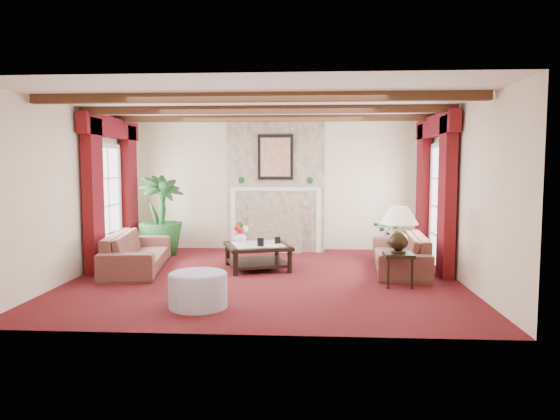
# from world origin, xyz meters

# --- Properties ---
(floor) EXTENTS (6.00, 6.00, 0.00)m
(floor) POSITION_xyz_m (0.00, 0.00, 0.00)
(floor) COLOR #3D0A0F
(floor) RESTS_ON ground
(ceiling) EXTENTS (6.00, 6.00, 0.00)m
(ceiling) POSITION_xyz_m (0.00, 0.00, 2.70)
(ceiling) COLOR white
(ceiling) RESTS_ON floor
(back_wall) EXTENTS (6.00, 0.02, 2.70)m
(back_wall) POSITION_xyz_m (0.00, 2.75, 1.35)
(back_wall) COLOR beige
(back_wall) RESTS_ON ground
(left_wall) EXTENTS (0.02, 5.50, 2.70)m
(left_wall) POSITION_xyz_m (-3.00, 0.00, 1.35)
(left_wall) COLOR beige
(left_wall) RESTS_ON ground
(right_wall) EXTENTS (0.02, 5.50, 2.70)m
(right_wall) POSITION_xyz_m (3.00, 0.00, 1.35)
(right_wall) COLOR beige
(right_wall) RESTS_ON ground
(ceiling_beams) EXTENTS (6.00, 3.00, 0.12)m
(ceiling_beams) POSITION_xyz_m (0.00, 0.00, 2.64)
(ceiling_beams) COLOR #3D2113
(ceiling_beams) RESTS_ON ceiling
(fireplace) EXTENTS (2.00, 0.52, 2.70)m
(fireplace) POSITION_xyz_m (0.00, 2.55, 2.70)
(fireplace) COLOR tan
(fireplace) RESTS_ON ground
(french_door_left) EXTENTS (0.10, 1.10, 2.16)m
(french_door_left) POSITION_xyz_m (-2.97, 1.00, 2.13)
(french_door_left) COLOR white
(french_door_left) RESTS_ON ground
(french_door_right) EXTENTS (0.10, 1.10, 2.16)m
(french_door_right) POSITION_xyz_m (2.97, 1.00, 2.13)
(french_door_right) COLOR white
(french_door_right) RESTS_ON ground
(curtains_left) EXTENTS (0.20, 2.40, 2.55)m
(curtains_left) POSITION_xyz_m (-2.86, 1.00, 2.55)
(curtains_left) COLOR #510A15
(curtains_left) RESTS_ON ground
(curtains_right) EXTENTS (0.20, 2.40, 2.55)m
(curtains_right) POSITION_xyz_m (2.86, 1.00, 2.55)
(curtains_right) COLOR #510A15
(curtains_right) RESTS_ON ground
(sofa_left) EXTENTS (2.37, 1.30, 0.85)m
(sofa_left) POSITION_xyz_m (-2.24, 0.43, 0.43)
(sofa_left) COLOR #3D101D
(sofa_left) RESTS_ON ground
(sofa_right) EXTENTS (2.21, 0.98, 0.82)m
(sofa_right) POSITION_xyz_m (2.23, 0.65, 0.41)
(sofa_right) COLOR #3D101D
(sofa_right) RESTS_ON ground
(potted_palm) EXTENTS (2.48, 2.48, 0.89)m
(potted_palm) POSITION_xyz_m (-2.27, 1.91, 0.45)
(potted_palm) COLOR black
(potted_palm) RESTS_ON ground
(small_plant) EXTENTS (1.67, 1.67, 0.70)m
(small_plant) POSITION_xyz_m (2.34, 1.66, 0.35)
(small_plant) COLOR black
(small_plant) RESTS_ON ground
(coffee_table) EXTENTS (1.31, 1.31, 0.43)m
(coffee_table) POSITION_xyz_m (-0.20, 0.62, 0.21)
(coffee_table) COLOR black
(coffee_table) RESTS_ON ground
(side_table) EXTENTS (0.51, 0.51, 0.50)m
(side_table) POSITION_xyz_m (2.00, -0.49, 0.25)
(side_table) COLOR black
(side_table) RESTS_ON ground
(ottoman) EXTENTS (0.73, 0.73, 0.43)m
(ottoman) POSITION_xyz_m (-0.69, -1.75, 0.21)
(ottoman) COLOR #9B92A5
(ottoman) RESTS_ON ground
(table_lamp) EXTENTS (0.56, 0.56, 0.71)m
(table_lamp) POSITION_xyz_m (2.00, -0.49, 0.85)
(table_lamp) COLOR black
(table_lamp) RESTS_ON side_table
(flower_vase) EXTENTS (0.29, 0.30, 0.20)m
(flower_vase) POSITION_xyz_m (-0.52, 0.87, 0.53)
(flower_vase) COLOR silver
(flower_vase) RESTS_ON coffee_table
(book) EXTENTS (0.20, 0.03, 0.27)m
(book) POSITION_xyz_m (-0.01, 0.34, 0.56)
(book) COLOR black
(book) RESTS_ON coffee_table
(photo_frame_a) EXTENTS (0.11, 0.05, 0.15)m
(photo_frame_a) POSITION_xyz_m (-0.12, 0.36, 0.50)
(photo_frame_a) COLOR black
(photo_frame_a) RESTS_ON coffee_table
(photo_frame_b) EXTENTS (0.10, 0.05, 0.13)m
(photo_frame_b) POSITION_xyz_m (0.15, 0.66, 0.49)
(photo_frame_b) COLOR black
(photo_frame_b) RESTS_ON coffee_table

